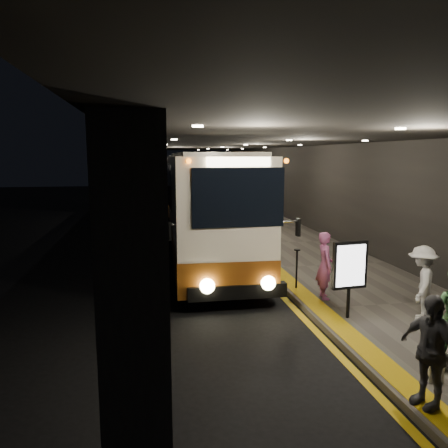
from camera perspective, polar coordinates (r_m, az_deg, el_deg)
ground at (r=13.65m, az=-4.09°, el=-7.76°), size 90.00×90.00×0.00m
lane_line_white at (r=18.43m, az=-11.29°, el=-3.48°), size 0.12×50.00×0.01m
kerb_stripe_yellow at (r=18.79m, az=1.48°, el=-3.07°), size 0.18×50.00×0.01m
sidewalk at (r=19.39m, az=8.46°, el=-2.58°), size 4.50×50.00×0.15m
tactile_strip at (r=18.86m, az=2.97°, el=-2.56°), size 0.50×50.00×0.01m
terminal_wall at (r=19.85m, az=14.86°, el=6.01°), size 0.10×50.00×6.00m
support_columns at (r=17.09m, az=-10.58°, el=3.03°), size 0.80×24.80×4.40m
canopy at (r=18.42m, az=2.00°, el=11.07°), size 9.00×50.00×0.40m
coach_main at (r=16.62m, az=-2.49°, el=1.86°), size 2.99×12.57×3.89m
coach_second at (r=30.31m, az=-5.51°, el=4.80°), size 2.46×11.52×3.62m
passenger_boarding at (r=11.90m, az=13.04°, el=-5.28°), size 0.51×0.70×1.79m
passenger_waiting_white at (r=11.10m, az=24.42°, el=-7.03°), size 1.10×1.21×1.74m
passenger_waiting_grey at (r=7.48m, az=25.31°, el=-14.75°), size 0.80×1.14×1.76m
bag_polka at (r=9.01m, az=27.12°, el=-15.76°), size 0.27×0.14×0.31m
bag_plain at (r=8.53m, az=25.87°, el=-17.16°), size 0.27×0.20×0.30m
info_sign at (r=10.52m, az=16.12°, el=-5.37°), size 0.87×0.21×1.83m
stanchion_post at (r=12.66m, az=9.47°, el=-5.84°), size 0.05×0.05×1.13m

